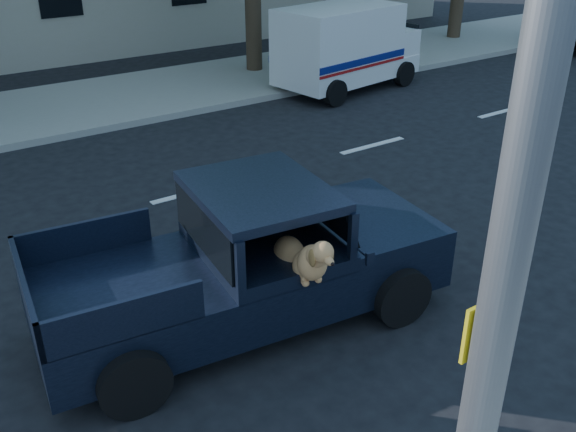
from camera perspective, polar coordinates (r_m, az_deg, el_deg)
name	(u,v)px	position (r m, az deg, el deg)	size (l,w,h in m)	color
ground	(312,281)	(8.51, 2.12, -5.82)	(120.00, 120.00, 0.00)	black
far_sidewalk	(84,105)	(16.19, -17.69, 9.41)	(60.00, 4.00, 0.15)	gray
lane_stripes	(291,167)	(12.00, 0.28, 4.41)	(21.60, 0.14, 0.01)	silver
pickup_truck	(239,280)	(7.49, -4.40, -5.69)	(4.89, 2.67, 1.69)	black
mail_truck	(345,53)	(16.88, 5.10, 14.20)	(4.06, 2.46, 2.10)	silver
utility_pole	(553,7)	(3.42, 22.47, 16.81)	(0.26, 0.29, 8.23)	slate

